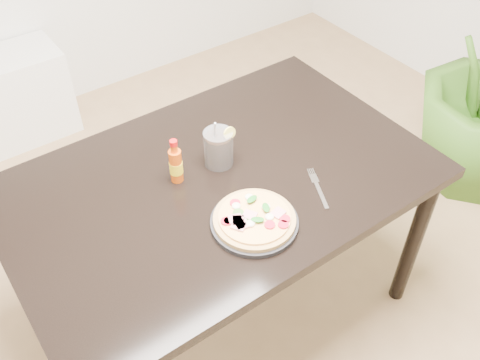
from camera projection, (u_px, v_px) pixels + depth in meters
dining_table at (220, 195)px, 1.82m from camera, size 1.40×0.90×0.75m
plate at (254, 222)px, 1.61m from camera, size 0.27×0.27×0.02m
pizza at (254, 218)px, 1.60m from camera, size 0.25×0.25×0.03m
hot_sauce_bottle at (176, 165)px, 1.71m from camera, size 0.05×0.05×0.16m
cola_cup at (219, 149)px, 1.78m from camera, size 0.10×0.10×0.19m
fork at (318, 187)px, 1.73m from camera, size 0.09×0.18×0.00m
plant_pot at (471, 157)px, 2.81m from camera, size 0.28×0.28×0.22m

